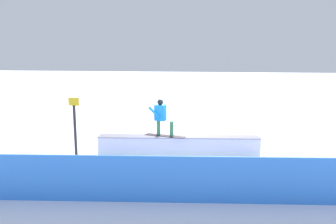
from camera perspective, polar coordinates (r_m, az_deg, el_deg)
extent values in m
plane|color=white|center=(12.87, 1.80, -7.53)|extent=(120.00, 120.00, 0.00)
cube|color=white|center=(12.76, 1.81, -5.93)|extent=(6.08, 1.14, 0.75)
cube|color=white|center=(12.81, 1.81, -6.73)|extent=(6.09, 1.16, 0.18)
cube|color=#968E9F|center=(12.66, 1.82, -4.22)|extent=(6.08, 1.20, 0.04)
cube|color=black|center=(12.66, -0.52, -4.08)|extent=(1.60, 0.68, 0.01)
cylinder|color=#3C794B|center=(12.70, -1.63, -2.68)|extent=(0.17, 0.17, 0.57)
cylinder|color=#3C794B|center=(12.49, 0.61, -2.89)|extent=(0.17, 0.17, 0.57)
cube|color=#1D89DC|center=(12.56, -1.32, -0.13)|extent=(0.45, 0.33, 0.59)
sphere|color=black|center=(12.49, -1.33, 1.69)|extent=(0.22, 0.22, 0.22)
cylinder|color=#1D89DC|center=(12.48, -2.38, -0.06)|extent=(0.48, 0.21, 0.43)
cylinder|color=#1D89DC|center=(12.66, -0.60, 0.09)|extent=(0.14, 0.12, 0.55)
cube|color=#347DEF|center=(8.88, -1.19, -11.38)|extent=(12.48, 1.42, 1.26)
cylinder|color=#262628|center=(13.09, -15.52, -3.17)|extent=(0.10, 0.10, 1.95)
cube|color=yellow|center=(12.89, -15.75, 1.71)|extent=(0.40, 0.04, 0.30)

